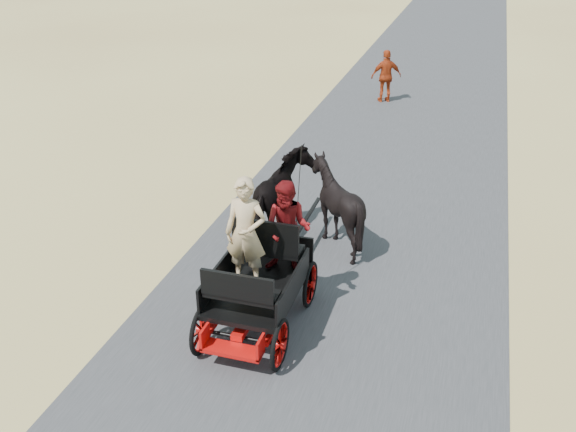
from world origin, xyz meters
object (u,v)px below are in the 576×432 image
(carriage, at_px, (259,306))
(pedestrian, at_px, (386,76))
(horse_left, at_px, (282,198))
(horse_right, at_px, (336,205))

(carriage, bearing_deg, pedestrian, 90.43)
(carriage, xyz_separation_m, pedestrian, (-0.10, 13.11, 0.50))
(carriage, distance_m, horse_left, 3.09)
(horse_left, xyz_separation_m, horse_right, (1.10, 0.00, 0.00))
(carriage, bearing_deg, horse_right, 79.61)
(horse_left, distance_m, horse_right, 1.10)
(carriage, relative_size, pedestrian, 1.39)
(horse_right, height_order, pedestrian, pedestrian)
(carriage, xyz_separation_m, horse_left, (-0.55, 3.00, 0.49))
(horse_left, distance_m, pedestrian, 10.12)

